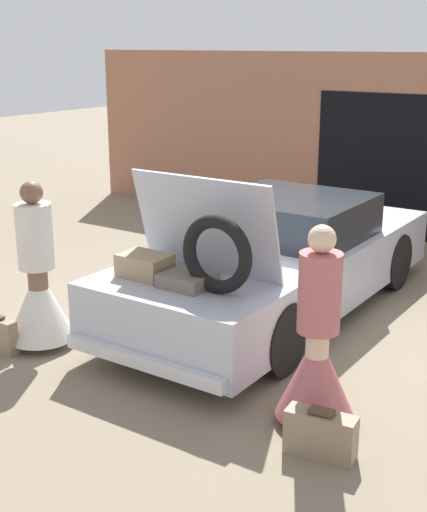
# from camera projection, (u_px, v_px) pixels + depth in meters

# --- Properties ---
(ground_plane) EXTENTS (40.00, 40.00, 0.00)m
(ground_plane) POSITION_uv_depth(u_px,v_px,m) (277.00, 310.00, 8.15)
(ground_plane) COLOR #7F705B
(garage_wall_back) EXTENTS (12.00, 0.14, 2.80)m
(garage_wall_back) POSITION_uv_depth(u_px,v_px,m) (405.00, 148.00, 10.84)
(garage_wall_back) COLOR #9E664C
(garage_wall_back) RESTS_ON ground_plane
(car) EXTENTS (1.85, 4.81, 1.78)m
(car) POSITION_uv_depth(u_px,v_px,m) (278.00, 261.00, 7.98)
(car) COLOR #B2B7C6
(car) RESTS_ON ground_plane
(person_left) EXTENTS (0.68, 0.68, 1.68)m
(person_left) POSITION_uv_depth(u_px,v_px,m) (39.00, 289.00, 7.04)
(person_left) COLOR brown
(person_left) RESTS_ON ground_plane
(person_right) EXTENTS (0.63, 0.63, 1.64)m
(person_right) POSITION_uv_depth(u_px,v_px,m) (317.00, 356.00, 5.56)
(person_right) COLOR beige
(person_right) RESTS_ON ground_plane
(suitcase_beside_right_person) EXTENTS (0.54, 0.24, 0.37)m
(suitcase_beside_right_person) POSITION_uv_depth(u_px,v_px,m) (321.00, 434.00, 5.23)
(suitcase_beside_right_person) COLOR #8C7259
(suitcase_beside_right_person) RESTS_ON ground_plane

